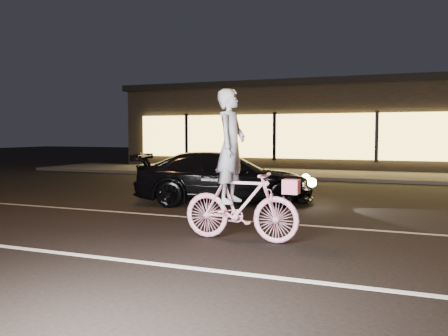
% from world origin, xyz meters
% --- Properties ---
extents(ground, '(90.00, 90.00, 0.00)m').
position_xyz_m(ground, '(0.00, 0.00, 0.00)').
color(ground, black).
rests_on(ground, ground).
extents(lane_stripe_near, '(60.00, 0.12, 0.01)m').
position_xyz_m(lane_stripe_near, '(0.00, -1.50, 0.00)').
color(lane_stripe_near, silver).
rests_on(lane_stripe_near, ground).
extents(lane_stripe_far, '(60.00, 0.10, 0.01)m').
position_xyz_m(lane_stripe_far, '(0.00, 2.00, 0.00)').
color(lane_stripe_far, gray).
rests_on(lane_stripe_far, ground).
extents(sidewalk, '(30.00, 4.00, 0.12)m').
position_xyz_m(sidewalk, '(0.00, 13.00, 0.06)').
color(sidewalk, '#383533').
rests_on(sidewalk, ground).
extents(storefront, '(25.40, 8.42, 4.20)m').
position_xyz_m(storefront, '(0.00, 18.97, 2.15)').
color(storefront, black).
rests_on(storefront, ground).
extents(cyclist, '(1.95, 0.67, 2.45)m').
position_xyz_m(cyclist, '(-0.72, 0.29, 0.87)').
color(cyclist, '#E7427D').
rests_on(cyclist, ground).
extents(sedan, '(4.73, 3.21, 1.27)m').
position_xyz_m(sedan, '(-2.58, 4.19, 0.64)').
color(sedan, black).
rests_on(sedan, ground).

